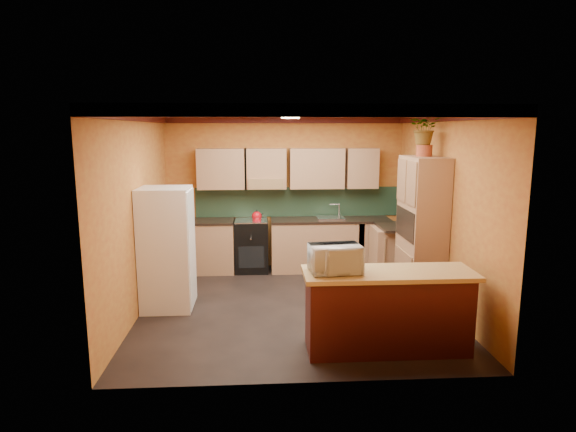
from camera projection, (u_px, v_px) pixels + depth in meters
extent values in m
plane|color=black|center=(293.00, 306.00, 6.83)|extent=(4.20, 4.20, 0.00)
cube|color=white|center=(294.00, 112.00, 6.35)|extent=(4.20, 4.20, 0.04)
cube|color=#C78A35|center=(285.00, 193.00, 8.65)|extent=(4.20, 0.04, 2.70)
cube|color=#C78A35|center=(310.00, 250.00, 4.52)|extent=(4.20, 0.04, 2.70)
cube|color=#C78A35|center=(138.00, 214.00, 6.46)|extent=(0.04, 4.20, 2.70)
cube|color=#C78A35|center=(443.00, 211.00, 6.71)|extent=(0.04, 4.20, 2.70)
cube|color=#1E3724|center=(299.00, 202.00, 8.68)|extent=(3.70, 0.02, 0.53)
cube|color=#1E3724|center=(410.00, 207.00, 8.12)|extent=(0.02, 1.40, 0.53)
cube|color=tan|center=(291.00, 168.00, 8.41)|extent=(3.10, 0.34, 0.70)
cylinder|color=white|center=(290.00, 116.00, 6.94)|extent=(0.26, 0.26, 0.06)
cube|color=tan|center=(287.00, 246.00, 8.52)|extent=(3.65, 0.60, 0.88)
cube|color=black|center=(287.00, 220.00, 8.44)|extent=(3.65, 0.62, 0.04)
cube|color=black|center=(251.00, 246.00, 8.48)|extent=(0.58, 0.58, 0.91)
cube|color=silver|center=(331.00, 218.00, 8.48)|extent=(0.48, 0.40, 0.03)
cube|color=tan|center=(397.00, 254.00, 7.95)|extent=(0.60, 0.80, 0.88)
cube|color=black|center=(398.00, 227.00, 7.87)|extent=(0.62, 0.80, 0.04)
cube|color=white|center=(167.00, 249.00, 6.63)|extent=(0.68, 0.66, 1.70)
cube|color=tan|center=(421.00, 230.00, 6.88)|extent=(0.48, 0.90, 2.10)
cylinder|color=#994025|center=(424.00, 151.00, 6.73)|extent=(0.22, 0.22, 0.16)
imported|color=tan|center=(425.00, 128.00, 6.67)|extent=(0.51, 0.48, 0.47)
cube|color=#471013|center=(387.00, 313.00, 5.40)|extent=(1.80, 0.55, 0.88)
cube|color=tan|center=(389.00, 273.00, 5.31)|extent=(1.90, 0.65, 0.05)
imported|color=white|center=(335.00, 259.00, 5.25)|extent=(0.59, 0.43, 0.30)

